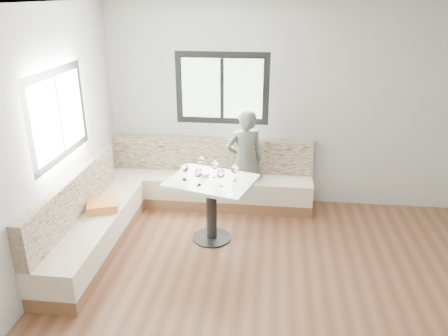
# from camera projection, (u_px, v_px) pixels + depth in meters

# --- Properties ---
(room) EXTENTS (5.01, 5.01, 2.81)m
(room) POSITION_uv_depth(u_px,v_px,m) (282.00, 175.00, 3.79)
(room) COLOR brown
(room) RESTS_ON ground
(banquette) EXTENTS (2.90, 2.80, 0.95)m
(banquette) POSITION_uv_depth(u_px,v_px,m) (163.00, 199.00, 5.79)
(banquette) COLOR brown
(banquette) RESTS_ON ground
(table) EXTENTS (1.16, 1.01, 0.81)m
(table) POSITION_uv_depth(u_px,v_px,m) (211.00, 195.00, 5.28)
(table) COLOR black
(table) RESTS_ON ground
(person) EXTENTS (0.62, 0.51, 1.46)m
(person) POSITION_uv_depth(u_px,v_px,m) (245.00, 161.00, 6.00)
(person) COLOR #575B56
(person) RESTS_ON ground
(olive_ramekin) EXTENTS (0.10, 0.10, 0.04)m
(olive_ramekin) POSITION_uv_depth(u_px,v_px,m) (205.00, 174.00, 5.30)
(olive_ramekin) COLOR white
(olive_ramekin) RESTS_ON table
(wine_glass_a) EXTENTS (0.09, 0.09, 0.21)m
(wine_glass_a) POSITION_uv_depth(u_px,v_px,m) (185.00, 168.00, 5.15)
(wine_glass_a) COLOR white
(wine_glass_a) RESTS_ON table
(wine_glass_b) EXTENTS (0.09, 0.09, 0.21)m
(wine_glass_b) POSITION_uv_depth(u_px,v_px,m) (198.00, 173.00, 5.00)
(wine_glass_b) COLOR white
(wine_glass_b) RESTS_ON table
(wine_glass_c) EXTENTS (0.09, 0.09, 0.21)m
(wine_glass_c) POSITION_uv_depth(u_px,v_px,m) (221.00, 174.00, 4.98)
(wine_glass_c) COLOR white
(wine_glass_c) RESTS_ON table
(wine_glass_d) EXTENTS (0.09, 0.09, 0.21)m
(wine_glass_d) POSITION_uv_depth(u_px,v_px,m) (215.00, 165.00, 5.23)
(wine_glass_d) COLOR white
(wine_glass_d) RESTS_ON table
(wine_glass_e) EXTENTS (0.09, 0.09, 0.21)m
(wine_glass_e) POSITION_uv_depth(u_px,v_px,m) (235.00, 169.00, 5.11)
(wine_glass_e) COLOR white
(wine_glass_e) RESTS_ON table
(wine_glass_f) EXTENTS (0.09, 0.09, 0.21)m
(wine_glass_f) POSITION_uv_depth(u_px,v_px,m) (201.00, 161.00, 5.37)
(wine_glass_f) COLOR white
(wine_glass_f) RESTS_ON table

